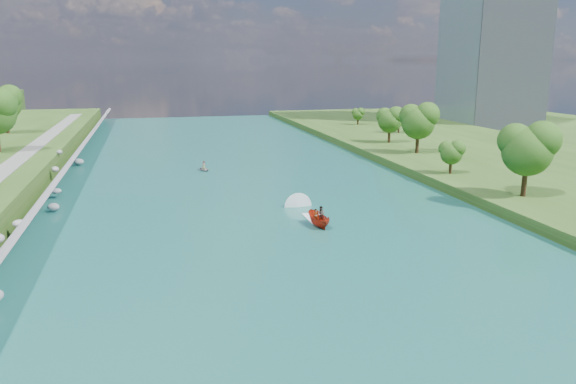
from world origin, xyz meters
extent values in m
plane|color=#2D5119|center=(0.00, 0.00, 0.00)|extent=(260.00, 260.00, 0.00)
cube|color=#175557|center=(0.00, 20.00, 0.05)|extent=(55.00, 240.00, 0.10)
cube|color=slate|center=(-25.85, 20.00, 1.80)|extent=(3.54, 236.00, 4.05)
ellipsoid|color=gray|center=(-26.19, 11.04, 2.00)|extent=(1.31, 1.30, 0.83)
ellipsoid|color=gray|center=(-24.65, 22.51, 0.74)|extent=(1.40, 1.14, 0.99)
ellipsoid|color=gray|center=(-25.34, 30.07, 1.08)|extent=(1.33, 1.22, 0.79)
ellipsoid|color=gray|center=(-26.68, 39.25, 2.45)|extent=(1.10, 1.29, 0.84)
ellipsoid|color=gray|center=(-27.25, 48.44, 3.65)|extent=(0.96, 1.12, 0.74)
ellipsoid|color=gray|center=(-25.19, 55.31, 0.75)|extent=(1.66, 1.77, 1.14)
cube|color=gray|center=(82.50, 95.00, 30.00)|extent=(22.00, 22.00, 60.00)
ellipsoid|color=#1D5115|center=(-41.45, 78.40, 9.34)|extent=(7.01, 7.01, 11.68)
ellipsoid|color=#1D5115|center=(33.30, 10.83, 7.09)|extent=(6.71, 6.71, 11.19)
ellipsoid|color=#1D5115|center=(31.78, 26.31, 4.51)|extent=(3.61, 3.61, 6.02)
ellipsoid|color=#1D5115|center=(35.72, 45.40, 6.99)|extent=(6.59, 6.59, 10.99)
ellipsoid|color=#1D5115|center=(36.29, 59.40, 5.91)|extent=(5.29, 5.29, 8.81)
ellipsoid|color=#1D5115|center=(45.24, 74.12, 4.71)|extent=(3.85, 3.85, 6.42)
ellipsoid|color=#1D5115|center=(42.09, 93.05, 4.15)|extent=(3.18, 3.18, 5.30)
imported|color=#AB220D|center=(5.40, 8.86, 0.94)|extent=(2.10, 4.51, 1.69)
imported|color=#66605B|center=(5.00, 8.46, 1.34)|extent=(0.70, 0.50, 1.78)
imported|color=#66605B|center=(5.90, 9.36, 1.35)|extent=(1.11, 1.07, 1.80)
cube|color=white|center=(5.40, 11.86, 0.13)|extent=(0.90, 5.00, 0.06)
imported|color=gray|center=(-3.95, 45.06, 0.41)|extent=(2.54, 3.26, 0.62)
imported|color=#66605B|center=(-3.95, 45.06, 1.05)|extent=(0.71, 0.48, 1.40)
camera|label=1|loc=(-12.55, -49.52, 18.39)|focal=35.00mm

